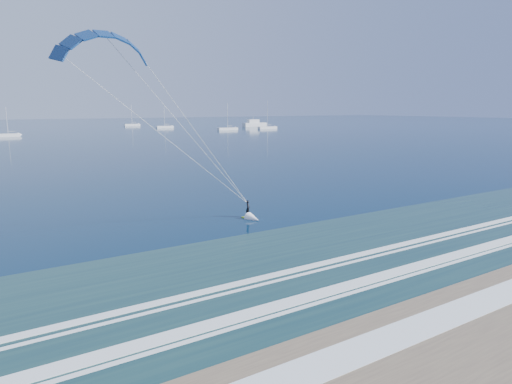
{
  "coord_description": "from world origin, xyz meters",
  "views": [
    {
      "loc": [
        -22.13,
        -13.95,
        10.99
      ],
      "look_at": [
        1.1,
        22.18,
        2.97
      ],
      "focal_mm": 32.0,
      "sensor_mm": 36.0,
      "label": 1
    }
  ],
  "objects_px": {
    "motor_yacht": "(254,124)",
    "sailboat_5": "(165,127)",
    "sailboat_7": "(228,129)",
    "sailboat_6": "(267,127)",
    "kitesurfer_rig": "(184,129)",
    "sailboat_4": "(132,125)",
    "sailboat_3": "(8,135)"
  },
  "relations": [
    {
      "from": "sailboat_5",
      "to": "sailboat_6",
      "type": "xyz_separation_m",
      "value": [
        41.36,
        -35.86,
        0.01
      ]
    },
    {
      "from": "sailboat_3",
      "to": "sailboat_6",
      "type": "distance_m",
      "value": 117.42
    },
    {
      "from": "sailboat_4",
      "to": "sailboat_5",
      "type": "bearing_deg",
      "value": -81.74
    },
    {
      "from": "sailboat_7",
      "to": "sailboat_6",
      "type": "bearing_deg",
      "value": 0.4
    },
    {
      "from": "sailboat_4",
      "to": "sailboat_7",
      "type": "height_order",
      "value": "sailboat_7"
    },
    {
      "from": "sailboat_4",
      "to": "sailboat_6",
      "type": "relative_size",
      "value": 0.87
    },
    {
      "from": "motor_yacht",
      "to": "sailboat_4",
      "type": "bearing_deg",
      "value": 141.29
    },
    {
      "from": "kitesurfer_rig",
      "to": "sailboat_7",
      "type": "bearing_deg",
      "value": 59.63
    },
    {
      "from": "kitesurfer_rig",
      "to": "sailboat_4",
      "type": "bearing_deg",
      "value": 73.38
    },
    {
      "from": "sailboat_7",
      "to": "kitesurfer_rig",
      "type": "bearing_deg",
      "value": -120.37
    },
    {
      "from": "kitesurfer_rig",
      "to": "sailboat_3",
      "type": "xyz_separation_m",
      "value": [
        -1.51,
        157.91,
        -8.45
      ]
    },
    {
      "from": "kitesurfer_rig",
      "to": "sailboat_5",
      "type": "relative_size",
      "value": 1.62
    },
    {
      "from": "motor_yacht",
      "to": "sailboat_3",
      "type": "xyz_separation_m",
      "value": [
        -127.29,
        -28.14,
        -0.88
      ]
    },
    {
      "from": "sailboat_3",
      "to": "sailboat_6",
      "type": "height_order",
      "value": "sailboat_6"
    },
    {
      "from": "motor_yacht",
      "to": "sailboat_7",
      "type": "height_order",
      "value": "sailboat_7"
    },
    {
      "from": "sailboat_3",
      "to": "sailboat_7",
      "type": "height_order",
      "value": "sailboat_7"
    },
    {
      "from": "sailboat_4",
      "to": "sailboat_6",
      "type": "xyz_separation_m",
      "value": [
        46.83,
        -73.54,
        0.01
      ]
    },
    {
      "from": "motor_yacht",
      "to": "sailboat_5",
      "type": "relative_size",
      "value": 1.16
    },
    {
      "from": "motor_yacht",
      "to": "kitesurfer_rig",
      "type": "bearing_deg",
      "value": -124.06
    },
    {
      "from": "kitesurfer_rig",
      "to": "motor_yacht",
      "type": "height_order",
      "value": "kitesurfer_rig"
    },
    {
      "from": "motor_yacht",
      "to": "sailboat_3",
      "type": "height_order",
      "value": "sailboat_3"
    },
    {
      "from": "sailboat_4",
      "to": "sailboat_7",
      "type": "distance_m",
      "value": 77.33
    },
    {
      "from": "kitesurfer_rig",
      "to": "motor_yacht",
      "type": "xyz_separation_m",
      "value": [
        125.78,
        186.05,
        -7.57
      ]
    },
    {
      "from": "kitesurfer_rig",
      "to": "sailboat_4",
      "type": "height_order",
      "value": "kitesurfer_rig"
    },
    {
      "from": "sailboat_4",
      "to": "kitesurfer_rig",
      "type": "bearing_deg",
      "value": -106.62
    },
    {
      "from": "sailboat_5",
      "to": "motor_yacht",
      "type": "bearing_deg",
      "value": -8.61
    },
    {
      "from": "sailboat_3",
      "to": "sailboat_5",
      "type": "xyz_separation_m",
      "value": [
        76.06,
        35.9,
        0.01
      ]
    },
    {
      "from": "sailboat_5",
      "to": "sailboat_4",
      "type": "bearing_deg",
      "value": 98.26
    },
    {
      "from": "motor_yacht",
      "to": "sailboat_7",
      "type": "xyz_separation_m",
      "value": [
        -33.3,
        -28.27,
        -0.88
      ]
    },
    {
      "from": "motor_yacht",
      "to": "sailboat_5",
      "type": "height_order",
      "value": "sailboat_5"
    },
    {
      "from": "motor_yacht",
      "to": "sailboat_5",
      "type": "distance_m",
      "value": 51.82
    },
    {
      "from": "kitesurfer_rig",
      "to": "sailboat_5",
      "type": "xyz_separation_m",
      "value": [
        74.55,
        193.81,
        -8.44
      ]
    }
  ]
}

